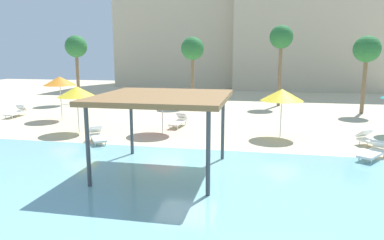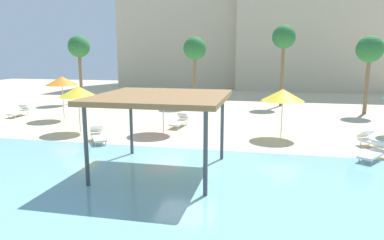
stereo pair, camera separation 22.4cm
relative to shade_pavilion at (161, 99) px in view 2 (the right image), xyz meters
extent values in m
plane|color=beige|center=(0.48, 1.78, -2.75)|extent=(80.00, 80.00, 0.00)
cube|color=#7AB7C1|center=(0.48, -3.47, -2.73)|extent=(44.00, 13.50, 0.04)
cylinder|color=#42474C|center=(-1.98, 1.98, -1.38)|extent=(0.14, 0.14, 2.73)
cylinder|color=#42474C|center=(1.98, 1.98, -1.38)|extent=(0.14, 0.14, 2.73)
cylinder|color=#42474C|center=(-1.98, -1.98, -1.38)|extent=(0.14, 0.14, 2.73)
cylinder|color=#42474C|center=(1.98, -1.98, -1.38)|extent=(0.14, 0.14, 2.73)
cube|color=olive|center=(0.00, 0.00, 0.08)|extent=(4.67, 4.67, 0.18)
cylinder|color=silver|center=(4.54, 6.70, -1.78)|extent=(0.06, 0.06, 1.95)
cone|color=yellow|center=(4.54, 6.70, -0.50)|extent=(2.22, 2.22, 0.61)
cylinder|color=silver|center=(-9.66, 9.14, -1.61)|extent=(0.06, 0.06, 2.29)
cone|color=orange|center=(-9.66, 9.14, -0.17)|extent=(2.11, 2.11, 0.58)
cylinder|color=silver|center=(-1.87, 6.45, -1.80)|extent=(0.06, 0.06, 1.91)
cone|color=red|center=(-1.87, 6.45, -0.53)|extent=(2.31, 2.31, 0.64)
cylinder|color=silver|center=(-6.57, 5.74, -1.75)|extent=(0.06, 0.06, 2.00)
cone|color=yellow|center=(-6.57, 5.74, -0.46)|extent=(2.13, 2.13, 0.58)
cylinder|color=white|center=(-1.24, 7.40, -2.64)|extent=(0.05, 0.05, 0.22)
cylinder|color=white|center=(-1.72, 7.45, -2.64)|extent=(0.05, 0.05, 0.22)
cylinder|color=white|center=(-1.07, 8.83, -2.64)|extent=(0.05, 0.05, 0.22)
cylinder|color=white|center=(-1.55, 8.88, -2.64)|extent=(0.05, 0.05, 0.22)
cube|color=white|center=(-1.40, 8.14, -2.48)|extent=(0.80, 1.86, 0.10)
cube|color=white|center=(-1.31, 8.88, -2.20)|extent=(0.65, 0.57, 0.40)
cylinder|color=white|center=(8.67, 5.95, -2.64)|extent=(0.05, 0.05, 0.22)
cylinder|color=white|center=(8.26, 5.72, -2.64)|extent=(0.05, 0.05, 0.22)
cube|color=white|center=(8.82, 5.21, -2.48)|extent=(1.41, 1.86, 0.10)
cube|color=white|center=(8.46, 5.85, -2.20)|extent=(0.77, 0.74, 0.40)
cylinder|color=white|center=(-3.77, 3.11, -2.64)|extent=(0.05, 0.05, 0.22)
cylinder|color=white|center=(-4.17, 2.84, -2.64)|extent=(0.05, 0.05, 0.22)
cylinder|color=white|center=(-4.57, 4.31, -2.64)|extent=(0.05, 0.05, 0.22)
cylinder|color=white|center=(-4.97, 4.04, -2.64)|extent=(0.05, 0.05, 0.22)
cube|color=white|center=(-4.37, 3.57, -2.48)|extent=(1.50, 1.83, 0.10)
cube|color=white|center=(-4.78, 4.19, -2.20)|extent=(0.78, 0.76, 0.40)
cylinder|color=white|center=(-13.04, 8.60, -2.64)|extent=(0.05, 0.05, 0.22)
cylinder|color=white|center=(-13.52, 8.57, -2.64)|extent=(0.05, 0.05, 0.22)
cylinder|color=white|center=(-13.12, 10.03, -2.64)|extent=(0.05, 0.05, 0.22)
cylinder|color=white|center=(-13.60, 10.01, -2.64)|extent=(0.05, 0.05, 0.22)
cube|color=white|center=(-13.32, 9.30, -2.48)|extent=(0.70, 1.83, 0.10)
cube|color=white|center=(-13.36, 10.04, -2.20)|extent=(0.63, 0.54, 0.40)
cylinder|color=white|center=(7.90, 2.45, -2.64)|extent=(0.05, 0.05, 0.22)
cylinder|color=white|center=(7.51, 2.73, -2.64)|extent=(0.05, 0.05, 0.22)
cylinder|color=white|center=(8.33, 3.91, -2.64)|extent=(0.05, 0.05, 0.22)
cube|color=white|center=(8.11, 3.18, -2.48)|extent=(1.52, 1.82, 0.10)
cube|color=white|center=(8.54, 3.79, -2.20)|extent=(0.78, 0.76, 0.40)
cylinder|color=brown|center=(-12.61, 16.87, -0.45)|extent=(0.28, 0.28, 4.61)
sphere|color=#286B33|center=(-12.61, 16.87, 2.21)|extent=(1.90, 1.90, 1.90)
cylinder|color=brown|center=(4.88, 18.38, -0.08)|extent=(0.28, 0.28, 5.34)
sphere|color=#286B33|center=(4.88, 18.38, 2.94)|extent=(1.90, 1.90, 1.90)
cylinder|color=brown|center=(10.75, 15.60, -0.59)|extent=(0.28, 0.28, 4.32)
sphere|color=#286B33|center=(10.75, 15.60, 1.92)|extent=(1.90, 1.90, 1.90)
cylinder|color=brown|center=(-2.28, 17.15, -0.54)|extent=(0.28, 0.28, 4.41)
sphere|color=#286B33|center=(-2.28, 17.15, 2.01)|extent=(1.90, 1.90, 1.90)
cube|color=beige|center=(-6.68, 37.22, 5.88)|extent=(18.11, 10.18, 17.26)
cube|color=beige|center=(8.86, 35.67, 4.66)|extent=(17.74, 11.70, 14.81)
camera|label=1|loc=(3.55, -12.37, 1.65)|focal=33.43mm
camera|label=2|loc=(3.77, -12.33, 1.65)|focal=33.43mm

